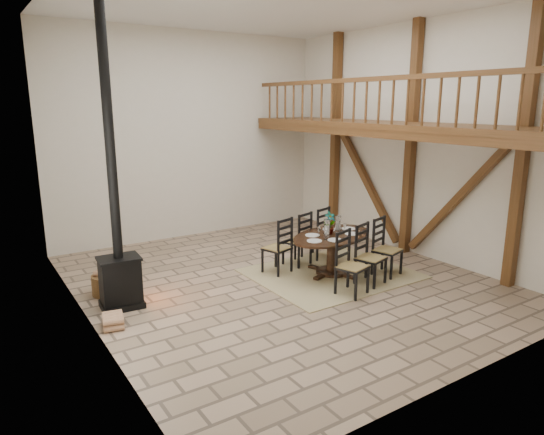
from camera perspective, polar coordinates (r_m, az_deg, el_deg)
ground at (r=9.33m, az=1.16°, el=-7.40°), size 8.00×8.00×0.00m
room_shell at (r=9.45m, az=7.33°, el=11.49°), size 7.02×8.02×5.01m
rug at (r=9.73m, az=6.96°, el=-6.55°), size 3.00×2.50×0.02m
dining_table at (r=9.60m, az=7.03°, el=-4.24°), size 2.30×2.58×1.26m
wood_stove at (r=8.19m, az=-17.72°, el=-2.77°), size 0.70×0.56×5.00m
log_basket at (r=9.12m, az=-18.78°, el=-7.35°), size 0.54×0.54×0.45m
log_stack at (r=7.83m, az=-18.19°, el=-11.50°), size 0.37×0.46×0.20m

